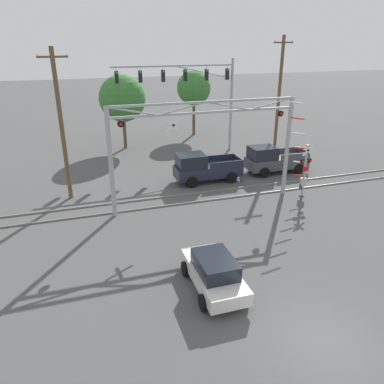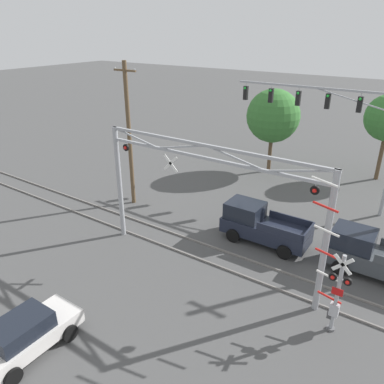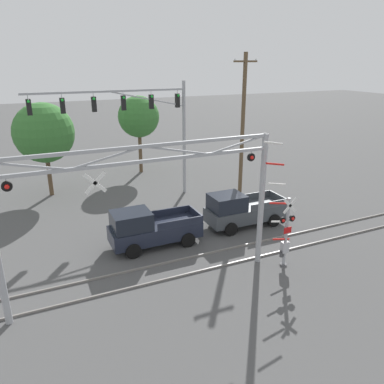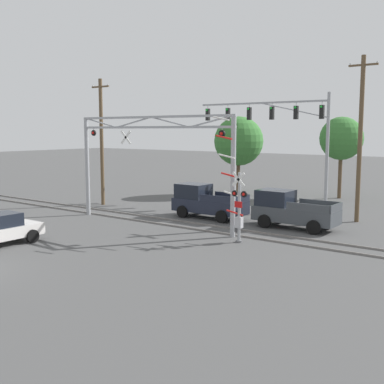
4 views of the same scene
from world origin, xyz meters
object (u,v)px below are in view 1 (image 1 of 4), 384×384
(sedan_waiting, at_px, (214,272))
(utility_pole_right, at_px, (279,97))
(pickup_truck_following, at_px, (273,160))
(background_tree_beyond_span, at_px, (194,88))
(crossing_gantry, at_px, (205,138))
(utility_pole_left, at_px, (61,125))
(traffic_signal_span, at_px, (199,86))
(background_tree_far_left_verge, at_px, (122,98))
(crossing_signal_mast, at_px, (303,168))
(pickup_truck_lead, at_px, (204,168))

(sedan_waiting, height_order, utility_pole_right, utility_pole_right)
(pickup_truck_following, relative_size, background_tree_beyond_span, 0.72)
(crossing_gantry, bearing_deg, utility_pole_left, 156.04)
(utility_pole_right, bearing_deg, background_tree_beyond_span, 115.35)
(background_tree_beyond_span, bearing_deg, traffic_signal_span, -104.61)
(pickup_truck_following, relative_size, background_tree_far_left_verge, 0.71)
(traffic_signal_span, bearing_deg, crossing_signal_mast, -75.32)
(background_tree_beyond_span, bearing_deg, crossing_signal_mast, -85.70)
(crossing_gantry, xyz_separation_m, crossing_signal_mast, (6.68, -0.91, -2.33))
(sedan_waiting, xyz_separation_m, utility_pole_right, (12.56, 17.15, 4.52))
(pickup_truck_lead, height_order, utility_pole_right, utility_pole_right)
(utility_pole_right, relative_size, background_tree_far_left_verge, 1.48)
(traffic_signal_span, xyz_separation_m, background_tree_beyond_span, (1.80, 6.89, -1.04))
(crossing_gantry, height_order, background_tree_beyond_span, background_tree_beyond_span)
(crossing_gantry, xyz_separation_m, pickup_truck_following, (7.33, 4.16, -3.32))
(pickup_truck_following, xyz_separation_m, background_tree_beyond_span, (-2.10, 14.19, 4.02))
(background_tree_beyond_span, bearing_deg, pickup_truck_following, -81.58)
(crossing_signal_mast, xyz_separation_m, utility_pole_right, (3.23, 9.39, 3.28))
(background_tree_beyond_span, bearing_deg, sedan_waiting, -106.26)
(crossing_signal_mast, height_order, sedan_waiting, crossing_signal_mast)
(background_tree_far_left_verge, bearing_deg, crossing_signal_mast, -59.03)
(traffic_signal_span, bearing_deg, utility_pole_left, -146.80)
(utility_pole_right, distance_m, background_tree_beyond_span, 10.93)
(background_tree_far_left_verge, bearing_deg, utility_pole_left, -115.50)
(crossing_gantry, xyz_separation_m, utility_pole_left, (-8.39, 3.73, 0.60))
(pickup_truck_following, relative_size, sedan_waiting, 1.21)
(crossing_gantry, height_order, sedan_waiting, crossing_gantry)
(pickup_truck_lead, height_order, background_tree_far_left_verge, background_tree_far_left_verge)
(traffic_signal_span, bearing_deg, pickup_truck_following, -61.93)
(pickup_truck_following, relative_size, utility_pole_left, 0.51)
(utility_pole_right, xyz_separation_m, background_tree_far_left_verge, (-12.86, 6.66, -0.52))
(traffic_signal_span, xyz_separation_m, sedan_waiting, (-6.09, -20.14, -5.31))
(traffic_signal_span, distance_m, pickup_truck_following, 9.70)
(traffic_signal_span, height_order, background_tree_beyond_span, traffic_signal_span)
(traffic_signal_span, height_order, utility_pole_right, utility_pole_right)
(pickup_truck_lead, bearing_deg, background_tree_beyond_span, 74.87)
(utility_pole_left, distance_m, utility_pole_right, 18.91)
(crossing_gantry, distance_m, sedan_waiting, 9.75)
(pickup_truck_lead, xyz_separation_m, sedan_waiting, (-3.98, -12.58, -0.25))
(crossing_signal_mast, relative_size, traffic_signal_span, 0.59)
(sedan_waiting, relative_size, utility_pole_right, 0.40)
(traffic_signal_span, height_order, sedan_waiting, traffic_signal_span)
(pickup_truck_lead, distance_m, utility_pole_left, 10.48)
(crossing_gantry, distance_m, traffic_signal_span, 12.10)
(traffic_signal_span, xyz_separation_m, utility_pole_right, (6.47, -2.99, -0.79))
(background_tree_far_left_verge, bearing_deg, crossing_gantry, -78.98)
(pickup_truck_following, height_order, background_tree_beyond_span, background_tree_beyond_span)
(crossing_signal_mast, xyz_separation_m, background_tree_far_left_verge, (-9.63, 16.04, 2.77))
(traffic_signal_span, relative_size, pickup_truck_lead, 2.19)
(pickup_truck_following, bearing_deg, sedan_waiting, -127.89)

